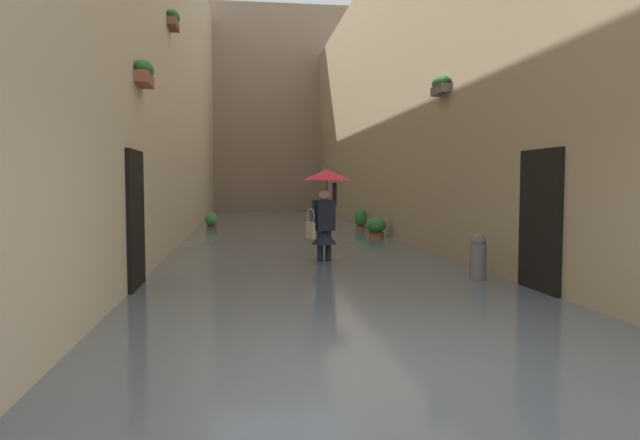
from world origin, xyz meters
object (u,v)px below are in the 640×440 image
at_px(potted_plant_mid_left, 361,220).
at_px(person_wading, 326,199).
at_px(potted_plant_far_left, 376,229).
at_px(potted_plant_near_right, 211,222).
at_px(mooring_bollard, 478,262).

bearing_deg(potted_plant_mid_left, person_wading, 73.42).
relative_size(potted_plant_far_left, potted_plant_mid_left, 0.84).
relative_size(person_wading, potted_plant_mid_left, 2.34).
height_order(potted_plant_near_right, mooring_bollard, mooring_bollard).
bearing_deg(mooring_bollard, person_wading, -49.18).
bearing_deg(potted_plant_near_right, person_wading, 107.11).
xyz_separation_m(potted_plant_near_right, potted_plant_mid_left, (-4.96, 0.99, 0.08)).
height_order(person_wading, potted_plant_far_left, person_wading).
bearing_deg(person_wading, mooring_bollard, 130.82).
bearing_deg(potted_plant_far_left, person_wading, 66.21).
xyz_separation_m(potted_plant_far_left, potted_plant_mid_left, (-0.13, -2.79, 0.07)).
distance_m(potted_plant_near_right, mooring_bollard, 12.09).
xyz_separation_m(person_wading, potted_plant_near_right, (2.67, -8.68, -1.02)).
xyz_separation_m(person_wading, potted_plant_mid_left, (-2.29, -7.69, -0.94)).
relative_size(potted_plant_far_left, mooring_bollard, 0.79).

